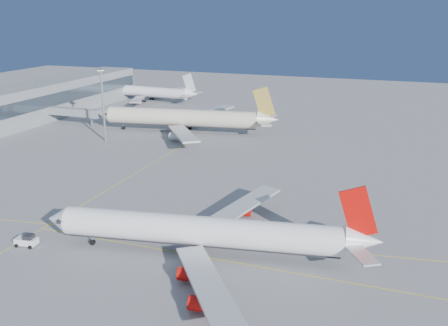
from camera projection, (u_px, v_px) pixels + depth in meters
The scene contains 9 objects.
ground at pixel (241, 230), 105.49m from camera, with size 500.00×500.00×0.00m, color slate.
terminal at pixel (52, 98), 217.16m from camera, with size 18.40×110.00×15.00m.
jet_bridge at pixel (76, 112), 199.04m from camera, with size 23.60×3.60×6.90m.
taxiway_lines at pixel (190, 210), 115.99m from camera, with size 118.86×140.00×0.02m.
airliner_virgin at pixel (207, 232), 93.27m from camera, with size 64.03×56.93×15.84m.
airliner_etihad at pixel (186, 118), 186.83m from camera, with size 69.99×64.06×18.30m.
airliner_third at pixel (148, 92), 251.51m from camera, with size 56.53×51.99×15.16m.
pushback_tug at pixel (27, 241), 98.02m from camera, with size 4.51×3.06×2.41m.
light_mast at pixel (103, 99), 172.03m from camera, with size 2.19×2.19×25.34m.
Camera 1 is at (29.66, -91.98, 44.71)m, focal length 40.00 mm.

